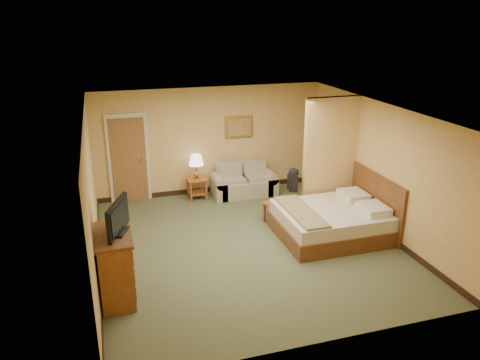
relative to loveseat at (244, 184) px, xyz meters
name	(u,v)px	position (x,y,z in m)	size (l,w,h in m)	color
floor	(247,245)	(-0.72, -2.57, -0.26)	(6.00, 6.00, 0.00)	#4D5336
ceiling	(248,111)	(-0.72, -2.57, 2.34)	(6.00, 6.00, 0.00)	white
back_wall	(210,141)	(-0.72, 0.43, 1.04)	(5.50, 0.02, 2.60)	tan
left_wall	(92,198)	(-3.47, -2.57, 1.04)	(0.02, 6.00, 2.60)	tan
right_wall	(379,168)	(2.03, -2.57, 1.04)	(0.02, 6.00, 2.60)	tan
partition	(330,157)	(1.43, -1.64, 1.04)	(1.20, 0.15, 2.60)	tan
door	(129,159)	(-2.67, 0.40, 0.78)	(0.94, 0.16, 2.10)	beige
baseboard	(211,189)	(-0.72, 0.42, -0.20)	(5.50, 0.02, 0.12)	black
loveseat	(244,184)	(0.00, 0.00, 0.00)	(1.55, 0.72, 0.79)	tan
side_table	(197,185)	(-1.15, 0.08, 0.08)	(0.46, 0.46, 0.51)	brown
table_lamp	(196,161)	(-1.15, 0.08, 0.69)	(0.35, 0.35, 0.58)	#A68A3D
coffee_table	(284,208)	(0.33, -1.81, 0.06)	(0.92, 0.92, 0.44)	brown
wall_picture	(239,127)	(0.00, 0.41, 1.34)	(0.71, 0.04, 0.55)	#B78E3F
dresser	(116,266)	(-3.20, -3.67, 0.31)	(0.55, 1.04, 1.11)	brown
tv	(118,218)	(-3.10, -3.67, 1.09)	(0.36, 0.79, 0.50)	black
bed	(336,220)	(1.09, -2.67, 0.07)	(2.15, 1.83, 1.18)	#552C13
backpack	(294,179)	(0.66, -1.48, 0.59)	(0.29, 0.34, 0.50)	black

